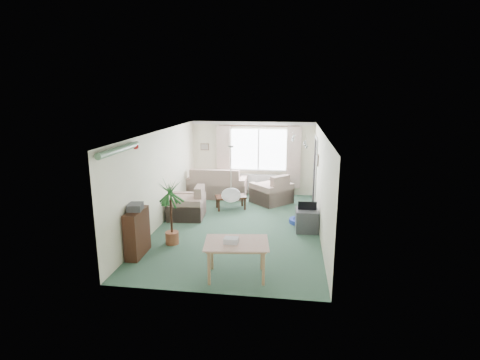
# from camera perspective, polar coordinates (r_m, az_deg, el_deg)

# --- Properties ---
(ground) EXTENTS (6.50, 6.50, 0.00)m
(ground) POSITION_cam_1_polar(r_m,az_deg,el_deg) (9.56, -0.25, -7.14)
(ground) COLOR #325443
(window) EXTENTS (1.80, 0.03, 1.30)m
(window) POSITION_cam_1_polar(r_m,az_deg,el_deg) (12.28, 2.84, 4.68)
(window) COLOR white
(curtain_rod) EXTENTS (2.60, 0.03, 0.03)m
(curtain_rod) POSITION_cam_1_polar(r_m,az_deg,el_deg) (12.11, 2.85, 8.23)
(curtain_rod) COLOR black
(curtain_left) EXTENTS (0.45, 0.08, 2.00)m
(curtain_left) POSITION_cam_1_polar(r_m,az_deg,el_deg) (12.37, -2.53, 3.67)
(curtain_left) COLOR beige
(curtain_right) EXTENTS (0.45, 0.08, 2.00)m
(curtain_right) POSITION_cam_1_polar(r_m,az_deg,el_deg) (12.17, 8.20, 3.38)
(curtain_right) COLOR beige
(radiator) EXTENTS (1.20, 0.10, 0.55)m
(radiator) POSITION_cam_1_polar(r_m,az_deg,el_deg) (12.45, 2.77, -0.36)
(radiator) COLOR white
(doorway) EXTENTS (0.03, 0.95, 2.00)m
(doorway) POSITION_cam_1_polar(r_m,az_deg,el_deg) (11.33, 11.36, 1.13)
(doorway) COLOR black
(pendant_lamp) EXTENTS (0.36, 0.36, 0.36)m
(pendant_lamp) POSITION_cam_1_polar(r_m,az_deg,el_deg) (6.90, -1.37, -2.30)
(pendant_lamp) COLOR white
(tinsel_garland) EXTENTS (1.60, 1.60, 0.12)m
(tinsel_garland) POSITION_cam_1_polar(r_m,az_deg,el_deg) (7.38, -17.92, 4.42)
(tinsel_garland) COLOR #196626
(bauble_cluster_a) EXTENTS (0.20, 0.20, 0.20)m
(bauble_cluster_a) POSITION_cam_1_polar(r_m,az_deg,el_deg) (9.82, 8.08, 6.64)
(bauble_cluster_a) COLOR silver
(bauble_cluster_b) EXTENTS (0.20, 0.20, 0.20)m
(bauble_cluster_b) POSITION_cam_1_polar(r_m,az_deg,el_deg) (8.64, 10.05, 5.67)
(bauble_cluster_b) COLOR silver
(wall_picture_back) EXTENTS (0.28, 0.03, 0.22)m
(wall_picture_back) POSITION_cam_1_polar(r_m,az_deg,el_deg) (12.56, -5.39, 5.06)
(wall_picture_back) COLOR brown
(wall_picture_right) EXTENTS (0.03, 0.24, 0.30)m
(wall_picture_right) POSITION_cam_1_polar(r_m,az_deg,el_deg) (10.24, 11.77, 2.97)
(wall_picture_right) COLOR brown
(sofa) EXTENTS (1.94, 1.04, 0.96)m
(sofa) POSITION_cam_1_polar(r_m,az_deg,el_deg) (12.19, -3.51, -0.27)
(sofa) COLOR #BAA98D
(sofa) RESTS_ON ground
(armchair_corner) EXTENTS (1.40, 1.40, 0.91)m
(armchair_corner) POSITION_cam_1_polar(r_m,az_deg,el_deg) (11.50, 4.80, -1.26)
(armchair_corner) COLOR beige
(armchair_corner) RESTS_ON ground
(armchair_left) EXTENTS (1.00, 1.05, 0.87)m
(armchair_left) POSITION_cam_1_polar(r_m,az_deg,el_deg) (10.23, -8.17, -3.31)
(armchair_left) COLOR beige
(armchair_left) RESTS_ON ground
(coffee_table) EXTENTS (0.97, 0.74, 0.39)m
(coffee_table) POSITION_cam_1_polar(r_m,az_deg,el_deg) (10.93, -1.41, -3.42)
(coffee_table) COLOR black
(coffee_table) RESTS_ON ground
(photo_frame) EXTENTS (0.12, 0.03, 0.16)m
(photo_frame) POSITION_cam_1_polar(r_m,az_deg,el_deg) (10.79, -1.19, -2.13)
(photo_frame) COLOR #4C3427
(photo_frame) RESTS_ON coffee_table
(bookshelf) EXTENTS (0.28, 0.80, 0.97)m
(bookshelf) POSITION_cam_1_polar(r_m,az_deg,el_deg) (8.11, -15.41, -7.77)
(bookshelf) COLOR black
(bookshelf) RESTS_ON ground
(hifi_box) EXTENTS (0.34, 0.39, 0.14)m
(hifi_box) POSITION_cam_1_polar(r_m,az_deg,el_deg) (7.95, -15.68, -3.98)
(hifi_box) COLOR #38383D
(hifi_box) RESTS_ON bookshelf
(houseplant) EXTENTS (0.83, 0.83, 1.49)m
(houseplant) POSITION_cam_1_polar(r_m,az_deg,el_deg) (8.43, -10.47, -4.83)
(houseplant) COLOR #1B4F23
(houseplant) RESTS_ON ground
(dining_table) EXTENTS (1.14, 0.83, 0.66)m
(dining_table) POSITION_cam_1_polar(r_m,az_deg,el_deg) (7.01, -0.53, -12.10)
(dining_table) COLOR tan
(dining_table) RESTS_ON ground
(gift_box) EXTENTS (0.26, 0.19, 0.12)m
(gift_box) POSITION_cam_1_polar(r_m,az_deg,el_deg) (6.82, -1.36, -9.28)
(gift_box) COLOR silver
(gift_box) RESTS_ON dining_table
(tv_cube) EXTENTS (0.56, 0.61, 0.54)m
(tv_cube) POSITION_cam_1_polar(r_m,az_deg,el_deg) (9.36, 10.13, -6.04)
(tv_cube) COLOR #343439
(tv_cube) RESTS_ON ground
(pet_bed) EXTENTS (0.62, 0.62, 0.11)m
(pet_bed) POSITION_cam_1_polar(r_m,az_deg,el_deg) (9.93, 9.09, -6.18)
(pet_bed) COLOR navy
(pet_bed) RESTS_ON ground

